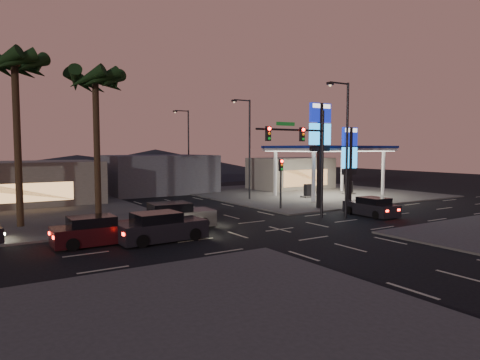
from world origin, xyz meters
TOP-DOWN VIEW (x-y plane):
  - ground at (0.00, 0.00)m, footprint 140.00×140.00m
  - corner_lot_ne at (16.00, 16.00)m, footprint 24.00×24.00m
  - gas_station at (16.00, 12.00)m, footprint 12.20×8.20m
  - convenience_store at (18.00, 21.00)m, footprint 10.00×6.00m
  - pylon_sign_tall at (8.50, 5.50)m, footprint 2.20×0.35m
  - pylon_sign_short at (11.00, 4.50)m, footprint 1.60×0.35m
  - traffic_signal_mast at (3.76, 1.99)m, footprint 6.10×0.39m
  - pedestal_signal at (5.50, 6.98)m, footprint 0.32×0.39m
  - streetlight_near at (6.79, 1.00)m, footprint 2.14×0.25m
  - streetlight_mid at (6.79, 14.00)m, footprint 2.14×0.25m
  - streetlight_far at (6.79, 28.00)m, footprint 2.14×0.25m
  - palm_a at (-9.00, 9.50)m, footprint 4.41×4.41m
  - palm_b at (-14.00, 9.50)m, footprint 4.41×4.41m
  - building_far_west at (-14.00, 22.00)m, footprint 16.00×8.00m
  - building_far_mid at (2.00, 26.00)m, footprint 12.00×9.00m
  - hill_right at (15.00, 60.00)m, footprint 50.00×50.00m
  - hill_center at (0.00, 60.00)m, footprint 60.00×60.00m
  - car_lane_a_front at (-7.76, 0.86)m, footprint 5.13×2.32m
  - car_lane_a_mid at (-11.01, 1.93)m, footprint 4.82×2.07m
  - car_lane_b_front at (-5.58, 4.02)m, footprint 5.32×2.56m
  - suv_station at (9.39, 0.63)m, footprint 2.14×4.47m

SIDE VIEW (x-z plane):
  - ground at x=0.00m, z-range 0.00..0.00m
  - corner_lot_ne at x=16.00m, z-range 0.00..0.12m
  - suv_station at x=9.39m, z-range -0.05..1.40m
  - car_lane_a_mid at x=-11.01m, z-range -0.06..1.51m
  - car_lane_a_front at x=-7.76m, z-range -0.06..1.58m
  - car_lane_b_front at x=-5.58m, z-range -0.06..1.63m
  - convenience_store at x=18.00m, z-range 0.00..4.00m
  - building_far_west at x=-14.00m, z-range 0.00..4.00m
  - hill_center at x=0.00m, z-range 0.00..4.00m
  - building_far_mid at x=2.00m, z-range 0.00..4.40m
  - hill_right at x=15.00m, z-range 0.00..5.00m
  - pedestal_signal at x=5.50m, z-range 0.77..5.07m
  - pylon_sign_short at x=11.00m, z-range 1.16..8.16m
  - gas_station at x=16.00m, z-range 2.34..7.82m
  - traffic_signal_mast at x=3.76m, z-range 1.23..9.23m
  - streetlight_near at x=6.79m, z-range 0.72..10.72m
  - streetlight_mid at x=6.79m, z-range 0.72..10.72m
  - streetlight_far at x=6.79m, z-range 0.72..10.72m
  - pylon_sign_tall at x=8.50m, z-range 1.89..10.89m
  - palm_a at x=-9.00m, z-range 4.00..14.86m
  - palm_b at x=-14.00m, z-range 4.24..15.70m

